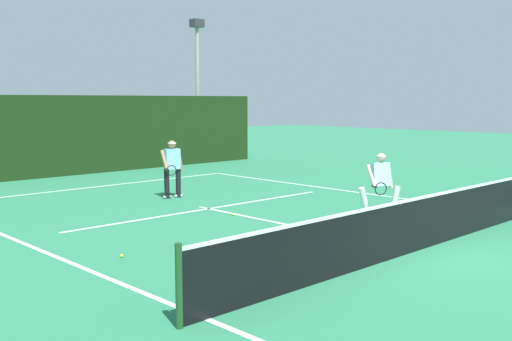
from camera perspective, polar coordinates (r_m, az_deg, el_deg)
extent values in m
plane|color=#297A52|center=(11.56, 15.01, -7.43)|extent=(80.00, 80.00, 0.00)
cube|color=white|center=(20.00, -14.67, -1.47)|extent=(9.98, 0.10, 0.01)
cube|color=white|center=(7.89, -4.69, -13.92)|extent=(0.10, 23.14, 0.01)
cube|color=white|center=(15.46, -4.53, -3.64)|extent=(8.14, 0.10, 0.01)
cube|color=white|center=(13.43, 3.20, -5.21)|extent=(0.10, 6.40, 0.01)
cylinder|color=#1E4723|center=(7.46, -7.35, -10.86)|extent=(0.09, 0.09, 1.07)
cube|color=black|center=(11.45, 15.08, -5.09)|extent=(10.76, 0.02, 0.96)
cube|color=white|center=(11.36, 15.16, -2.59)|extent=(10.76, 0.03, 0.05)
cylinder|color=silver|center=(14.43, 13.07, -2.98)|extent=(0.31, 0.26, 0.80)
cylinder|color=silver|center=(14.11, 10.35, -3.13)|extent=(0.36, 0.29, 0.79)
ellipsoid|color=white|center=(14.49, 13.03, -4.33)|extent=(0.28, 0.23, 0.09)
ellipsoid|color=white|center=(14.17, 10.32, -4.51)|extent=(0.28, 0.23, 0.09)
cube|color=#9EDBEA|center=(14.17, 11.79, -0.39)|extent=(0.52, 0.49, 0.58)
cylinder|color=beige|center=(14.27, 12.60, -0.47)|extent=(0.22, 0.18, 0.61)
cylinder|color=beige|center=(14.08, 10.96, -0.52)|extent=(0.31, 0.45, 0.51)
sphere|color=beige|center=(14.13, 11.83, 1.20)|extent=(0.21, 0.21, 0.21)
cylinder|color=white|center=(14.12, 11.83, 1.35)|extent=(0.31, 0.31, 0.04)
cylinder|color=black|center=(13.86, 11.19, -1.52)|extent=(0.16, 0.24, 0.03)
torus|color=black|center=(13.55, 11.80, -1.72)|extent=(0.27, 0.17, 0.29)
cylinder|color=black|center=(17.31, -7.42, -1.19)|extent=(0.18, 0.18, 0.83)
cylinder|color=black|center=(17.17, -8.49, -1.27)|extent=(0.18, 0.18, 0.83)
ellipsoid|color=white|center=(17.36, -7.40, -2.39)|extent=(0.28, 0.16, 0.09)
ellipsoid|color=white|center=(17.22, -8.47, -2.48)|extent=(0.28, 0.16, 0.09)
cube|color=#8CCCE0|center=(17.16, -7.99, 1.09)|extent=(0.47, 0.32, 0.58)
cylinder|color=#9E704C|center=(17.26, -7.27, 1.05)|extent=(0.23, 0.14, 0.64)
cylinder|color=#9E704C|center=(17.06, -8.71, 0.96)|extent=(0.19, 0.45, 0.58)
sphere|color=#9E704C|center=(17.12, -8.01, 2.48)|extent=(0.22, 0.22, 0.22)
cylinder|color=white|center=(17.12, -8.01, 2.61)|extent=(0.28, 0.28, 0.04)
cylinder|color=black|center=(16.84, -8.52, 0.13)|extent=(0.09, 0.26, 0.03)
torus|color=black|center=(16.53, -8.06, 0.02)|extent=(0.29, 0.09, 0.29)
sphere|color=#D1E033|center=(10.99, -12.69, -7.92)|extent=(0.07, 0.07, 0.07)
sphere|color=#D1E033|center=(14.49, -2.20, -4.21)|extent=(0.07, 0.07, 0.07)
cube|color=black|center=(22.79, -18.86, 3.10)|extent=(19.22, 0.12, 2.96)
cylinder|color=#9EA39E|center=(27.92, -5.57, 7.22)|extent=(0.18, 0.18, 6.07)
cube|color=#333338|center=(28.13, -5.65, 13.78)|extent=(0.55, 0.44, 0.36)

